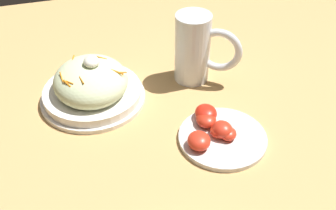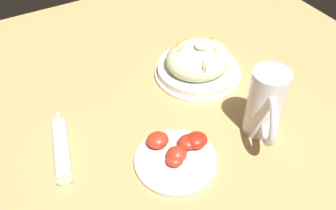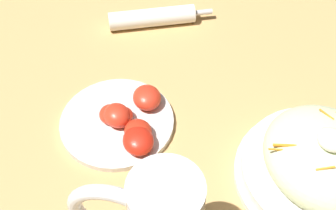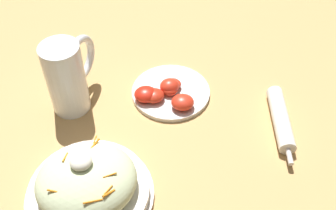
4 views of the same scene
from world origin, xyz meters
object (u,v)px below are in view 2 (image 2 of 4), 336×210
at_px(napkin_roll, 61,149).
at_px(tomato_plate, 177,154).
at_px(salad_plate, 198,63).
at_px(beer_mug, 265,107).

xyz_separation_m(napkin_roll, tomato_plate, (0.22, -0.13, -0.00)).
distance_m(napkin_roll, tomato_plate, 0.26).
relative_size(napkin_roll, tomato_plate, 1.12).
bearing_deg(salad_plate, napkin_roll, -167.72).
distance_m(salad_plate, tomato_plate, 0.30).
relative_size(salad_plate, napkin_roll, 1.18).
height_order(salad_plate, beer_mug, beer_mug).
bearing_deg(tomato_plate, beer_mug, -6.44).
bearing_deg(beer_mug, salad_plate, 93.58).
relative_size(salad_plate, beer_mug, 1.41).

